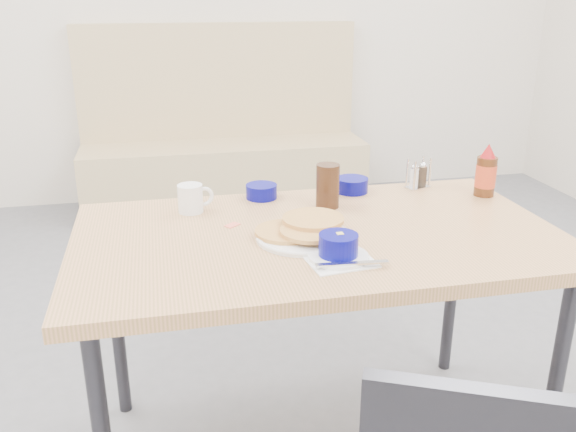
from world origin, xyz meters
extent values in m
cube|color=tan|center=(0.00, 2.72, 0.23)|extent=(1.90, 0.55, 0.45)
cube|color=tan|center=(0.00, 2.94, 0.72)|extent=(1.90, 0.12, 1.00)
cube|color=#2D2D33|center=(0.00, 2.72, 0.04)|extent=(1.90, 0.55, 0.08)
cube|color=tan|center=(0.00, 0.25, 0.74)|extent=(1.40, 0.80, 0.04)
cylinder|color=#2D2D33|center=(0.62, -0.07, 0.36)|extent=(0.04, 0.04, 0.72)
cylinder|color=#2D2D33|center=(-0.62, 0.57, 0.36)|extent=(0.04, 0.04, 0.72)
cylinder|color=#2D2D33|center=(0.62, 0.57, 0.36)|extent=(0.04, 0.04, 0.72)
cylinder|color=white|center=(-0.05, 0.21, 0.77)|extent=(0.27, 0.27, 0.01)
cylinder|color=tan|center=(-0.10, 0.23, 0.78)|extent=(0.18, 0.18, 0.01)
cylinder|color=tan|center=(-0.04, 0.19, 0.79)|extent=(0.18, 0.18, 0.01)
cylinder|color=tan|center=(-0.02, 0.25, 0.80)|extent=(0.18, 0.18, 0.01)
cube|color=silver|center=(0.04, 0.15, 0.78)|extent=(0.07, 0.11, 0.00)
cylinder|color=white|center=(-0.35, 0.50, 0.80)|extent=(0.08, 0.08, 0.09)
cylinder|color=black|center=(-0.35, 0.50, 0.84)|extent=(0.07, 0.07, 0.00)
torus|color=white|center=(-0.31, 0.51, 0.80)|extent=(0.07, 0.02, 0.07)
cube|color=white|center=(0.00, 0.05, 0.76)|extent=(0.19, 0.19, 0.00)
cylinder|color=white|center=(0.00, 0.05, 0.77)|extent=(0.16, 0.16, 0.01)
cylinder|color=#04056E|center=(0.00, 0.05, 0.80)|extent=(0.10, 0.10, 0.06)
cylinder|color=white|center=(0.00, 0.05, 0.82)|extent=(0.09, 0.09, 0.01)
cube|color=#F4DB60|center=(0.01, 0.06, 0.83)|extent=(0.02, 0.02, 0.01)
cube|color=silver|center=(0.02, -0.01, 0.77)|extent=(0.19, 0.03, 0.00)
cylinder|color=#04056E|center=(-0.11, 0.59, 0.78)|extent=(0.10, 0.10, 0.05)
cylinder|color=#04056E|center=(0.21, 0.59, 0.78)|extent=(0.11, 0.11, 0.05)
cylinder|color=#321D10|center=(0.08, 0.46, 0.83)|extent=(0.09, 0.09, 0.14)
cube|color=silver|center=(0.46, 0.59, 0.76)|extent=(0.10, 0.08, 0.00)
cylinder|color=silver|center=(0.43, 0.56, 0.81)|extent=(0.01, 0.01, 0.10)
cylinder|color=silver|center=(0.50, 0.59, 0.81)|extent=(0.01, 0.01, 0.10)
cylinder|color=silver|center=(0.41, 0.59, 0.81)|extent=(0.01, 0.01, 0.10)
cylinder|color=silver|center=(0.48, 0.62, 0.81)|extent=(0.01, 0.01, 0.10)
cylinder|color=silver|center=(0.44, 0.58, 0.80)|extent=(0.03, 0.03, 0.07)
cylinder|color=#3F3326|center=(0.47, 0.60, 0.80)|extent=(0.03, 0.03, 0.07)
cylinder|color=#47230F|center=(0.64, 0.46, 0.83)|extent=(0.07, 0.07, 0.13)
cylinder|color=orange|center=(0.64, 0.46, 0.83)|extent=(0.07, 0.07, 0.08)
cone|color=#A61012|center=(0.64, 0.46, 0.92)|extent=(0.05, 0.05, 0.05)
cube|color=#F76952|center=(-0.24, 0.36, 0.76)|extent=(0.05, 0.05, 0.00)
camera|label=1|loc=(-0.43, -1.33, 1.41)|focal=38.00mm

